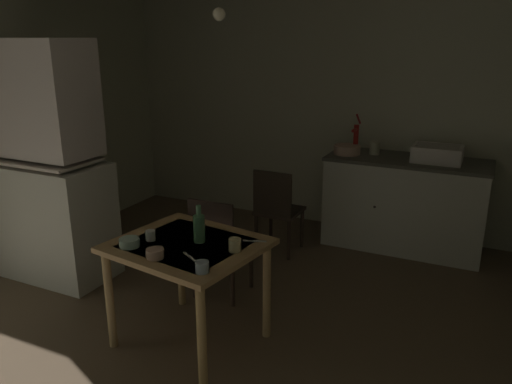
{
  "coord_description": "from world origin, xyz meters",
  "views": [
    {
      "loc": [
        1.74,
        -3.03,
        2.0
      ],
      "look_at": [
        0.24,
        0.15,
        0.91
      ],
      "focal_mm": 35.03,
      "sensor_mm": 36.0,
      "label": 1
    }
  ],
  "objects_px": {
    "mug_dark": "(202,267)",
    "glass_bottle": "(199,228)",
    "sink_basin": "(437,153)",
    "hand_pump": "(356,136)",
    "chair_far_side": "(219,244)",
    "chair_by_counter": "(277,209)",
    "mixing_bowl_counter": "(347,150)",
    "hutch_cabinet": "(43,170)",
    "serving_bowl_wide": "(155,253)",
    "dining_table": "(188,258)"
  },
  "relations": [
    {
      "from": "chair_by_counter",
      "to": "serving_bowl_wide",
      "type": "xyz_separation_m",
      "value": [
        0.01,
        -1.9,
        0.31
      ]
    },
    {
      "from": "mixing_bowl_counter",
      "to": "mug_dark",
      "type": "xyz_separation_m",
      "value": [
        -0.11,
        -2.57,
        -0.18
      ]
    },
    {
      "from": "dining_table",
      "to": "mug_dark",
      "type": "distance_m",
      "value": 0.47
    },
    {
      "from": "hutch_cabinet",
      "to": "chair_by_counter",
      "type": "bearing_deg",
      "value": 37.56
    },
    {
      "from": "mug_dark",
      "to": "glass_bottle",
      "type": "height_order",
      "value": "glass_bottle"
    },
    {
      "from": "serving_bowl_wide",
      "to": "hand_pump",
      "type": "bearing_deg",
      "value": 78.53
    },
    {
      "from": "chair_by_counter",
      "to": "mixing_bowl_counter",
      "type": "bearing_deg",
      "value": 52.49
    },
    {
      "from": "chair_far_side",
      "to": "mug_dark",
      "type": "distance_m",
      "value": 1.1
    },
    {
      "from": "mixing_bowl_counter",
      "to": "glass_bottle",
      "type": "xyz_separation_m",
      "value": [
        -0.36,
        -2.19,
        -0.11
      ]
    },
    {
      "from": "hand_pump",
      "to": "mug_dark",
      "type": "distance_m",
      "value": 2.69
    },
    {
      "from": "dining_table",
      "to": "glass_bottle",
      "type": "xyz_separation_m",
      "value": [
        0.06,
        0.05,
        0.2
      ]
    },
    {
      "from": "hand_pump",
      "to": "chair_by_counter",
      "type": "distance_m",
      "value": 1.09
    },
    {
      "from": "hand_pump",
      "to": "sink_basin",
      "type": "bearing_deg",
      "value": -3.3
    },
    {
      "from": "hand_pump",
      "to": "chair_far_side",
      "type": "height_order",
      "value": "hand_pump"
    },
    {
      "from": "chair_far_side",
      "to": "chair_by_counter",
      "type": "distance_m",
      "value": 0.99
    },
    {
      "from": "hutch_cabinet",
      "to": "serving_bowl_wide",
      "type": "xyz_separation_m",
      "value": [
        1.62,
        -0.66,
        -0.18
      ]
    },
    {
      "from": "hutch_cabinet",
      "to": "chair_by_counter",
      "type": "height_order",
      "value": "hutch_cabinet"
    },
    {
      "from": "hutch_cabinet",
      "to": "dining_table",
      "type": "xyz_separation_m",
      "value": [
        1.67,
        -0.38,
        -0.31
      ]
    },
    {
      "from": "dining_table",
      "to": "chair_by_counter",
      "type": "height_order",
      "value": "chair_by_counter"
    },
    {
      "from": "mug_dark",
      "to": "hand_pump",
      "type": "bearing_deg",
      "value": 86.31
    },
    {
      "from": "mixing_bowl_counter",
      "to": "mug_dark",
      "type": "height_order",
      "value": "mixing_bowl_counter"
    },
    {
      "from": "mug_dark",
      "to": "serving_bowl_wide",
      "type": "bearing_deg",
      "value": 172.92
    },
    {
      "from": "chair_far_side",
      "to": "glass_bottle",
      "type": "bearing_deg",
      "value": -71.67
    },
    {
      "from": "hand_pump",
      "to": "dining_table",
      "type": "bearing_deg",
      "value": -101.6
    },
    {
      "from": "hand_pump",
      "to": "mixing_bowl_counter",
      "type": "relative_size",
      "value": 1.5
    },
    {
      "from": "sink_basin",
      "to": "glass_bottle",
      "type": "height_order",
      "value": "sink_basin"
    },
    {
      "from": "hutch_cabinet",
      "to": "mixing_bowl_counter",
      "type": "height_order",
      "value": "hutch_cabinet"
    },
    {
      "from": "mug_dark",
      "to": "dining_table",
      "type": "bearing_deg",
      "value": 133.95
    },
    {
      "from": "dining_table",
      "to": "chair_by_counter",
      "type": "bearing_deg",
      "value": 91.99
    },
    {
      "from": "dining_table",
      "to": "chair_far_side",
      "type": "xyz_separation_m",
      "value": [
        -0.13,
        0.64,
        -0.17
      ]
    },
    {
      "from": "hutch_cabinet",
      "to": "hand_pump",
      "type": "height_order",
      "value": "hutch_cabinet"
    },
    {
      "from": "hutch_cabinet",
      "to": "mixing_bowl_counter",
      "type": "xyz_separation_m",
      "value": [
        2.1,
        1.87,
        0.01
      ]
    },
    {
      "from": "mug_dark",
      "to": "glass_bottle",
      "type": "distance_m",
      "value": 0.45
    },
    {
      "from": "mixing_bowl_counter",
      "to": "dining_table",
      "type": "xyz_separation_m",
      "value": [
        -0.42,
        -2.25,
        -0.32
      ]
    },
    {
      "from": "mixing_bowl_counter",
      "to": "hand_pump",
      "type": "bearing_deg",
      "value": 59.03
    },
    {
      "from": "hutch_cabinet",
      "to": "sink_basin",
      "type": "bearing_deg",
      "value": 33.13
    },
    {
      "from": "dining_table",
      "to": "hutch_cabinet",
      "type": "bearing_deg",
      "value": 167.2
    },
    {
      "from": "hand_pump",
      "to": "dining_table",
      "type": "distance_m",
      "value": 2.43
    },
    {
      "from": "dining_table",
      "to": "chair_by_counter",
      "type": "distance_m",
      "value": 1.63
    },
    {
      "from": "chair_far_side",
      "to": "hutch_cabinet",
      "type": "bearing_deg",
      "value": -170.45
    },
    {
      "from": "dining_table",
      "to": "chair_far_side",
      "type": "height_order",
      "value": "chair_far_side"
    },
    {
      "from": "serving_bowl_wide",
      "to": "glass_bottle",
      "type": "height_order",
      "value": "glass_bottle"
    },
    {
      "from": "chair_by_counter",
      "to": "glass_bottle",
      "type": "height_order",
      "value": "glass_bottle"
    },
    {
      "from": "mixing_bowl_counter",
      "to": "dining_table",
      "type": "bearing_deg",
      "value": -100.67
    },
    {
      "from": "sink_basin",
      "to": "hand_pump",
      "type": "xyz_separation_m",
      "value": [
        -0.78,
        0.05,
        0.09
      ]
    },
    {
      "from": "hutch_cabinet",
      "to": "chair_by_counter",
      "type": "relative_size",
      "value": 2.39
    },
    {
      "from": "chair_far_side",
      "to": "chair_by_counter",
      "type": "bearing_deg",
      "value": 85.55
    },
    {
      "from": "chair_far_side",
      "to": "serving_bowl_wide",
      "type": "xyz_separation_m",
      "value": [
        0.08,
        -0.91,
        0.3
      ]
    },
    {
      "from": "chair_far_side",
      "to": "mixing_bowl_counter",
      "type": "bearing_deg",
      "value": 70.92
    },
    {
      "from": "dining_table",
      "to": "serving_bowl_wide",
      "type": "bearing_deg",
      "value": -100.34
    }
  ]
}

